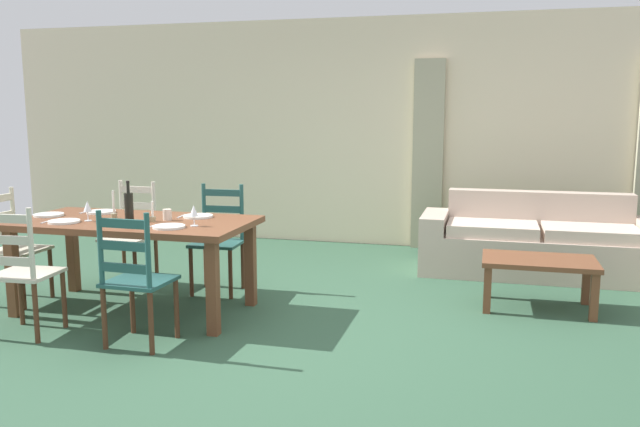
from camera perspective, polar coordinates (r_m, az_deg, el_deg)
The scene contains 27 objects.
ground_plane at distance 4.92m, azimuth -2.68°, elevation -10.19°, with size 9.60×9.60×0.02m, color #30533C.
wall_far at distance 7.86m, azimuth 4.51°, elevation 7.12°, with size 9.60×0.16×2.70m, color beige.
curtain_panel_left at distance 7.64m, azimuth 9.52°, elevation 5.10°, with size 0.35×0.08×2.20m, color #AAA587.
dining_table at distance 5.38m, azimuth -16.17°, elevation -1.45°, with size 1.90×0.96×0.75m.
dining_chair_near_left at distance 5.09m, azimuth -24.92°, elevation -4.67°, with size 0.45×0.43×0.96m.
dining_chair_near_right at distance 4.60m, azimuth -16.00°, elevation -5.57°, with size 0.43×0.41×0.96m.
dining_chair_far_left at distance 6.26m, azimuth -16.31°, elevation -1.73°, with size 0.45×0.43×0.96m.
dining_chair_far_right at distance 5.84m, azimuth -8.92°, elevation -2.23°, with size 0.44×0.42×0.96m.
dining_chair_head_west at distance 6.04m, azimuth -25.54°, elevation -2.65°, with size 0.41×0.43×0.96m.
dinner_plate_near_left at distance 5.40m, azimuth -21.67°, elevation -0.66°, with size 0.24×0.24×0.02m, color white.
fork_near_left at distance 5.49m, azimuth -22.93°, elevation -0.64°, with size 0.02×0.17×0.01m, color silver.
dinner_plate_near_right at distance 4.93m, azimuth -13.21°, elevation -1.14°, with size 0.24×0.24×0.02m, color white.
fork_near_right at distance 5.00m, azimuth -14.72°, elevation -1.12°, with size 0.02×0.17×0.01m, color silver.
dinner_plate_far_left at distance 5.81m, azimuth -18.77°, elevation 0.14°, with size 0.24×0.24×0.02m, color white.
fork_far_left at distance 5.89m, azimuth -19.98°, elevation 0.14°, with size 0.02×0.17×0.01m, color silver.
dinner_plate_far_right at distance 5.37m, azimuth -10.72°, elevation -0.23°, with size 0.24×0.24×0.02m, color white.
fork_far_right at distance 5.43m, azimuth -12.15°, elevation -0.23°, with size 0.02×0.17×0.01m, color silver.
dinner_plate_head_west at distance 5.80m, azimuth -22.85°, elevation -0.11°, with size 0.24×0.24×0.02m, color white.
fork_head_west at distance 5.89m, azimuth -24.00°, elevation -0.10°, with size 0.02×0.17×0.01m, color silver.
wine_bottle at distance 5.32m, azimuth -16.53°, elevation 0.66°, with size 0.07×0.07×0.32m.
wine_glass_near_left at distance 5.40m, azimuth -19.86°, elevation 0.53°, with size 0.06×0.06×0.16m.
wine_glass_near_right at distance 4.95m, azimuth -11.09°, elevation 0.17°, with size 0.06×0.06×0.16m.
coffee_cup_primary at distance 5.26m, azimuth -13.34°, elevation -0.10°, with size 0.07×0.07×0.09m, color beige.
candle_tall at distance 5.46m, azimuth -17.75°, elevation 0.23°, with size 0.05×0.05×0.23m.
candle_short at distance 5.22m, azimuth -14.57°, elevation -0.24°, with size 0.05×0.05×0.16m.
couch at distance 6.78m, azimuth 18.73°, elevation -2.65°, with size 2.28×0.81×0.80m.
coffee_table at distance 5.57m, azimuth 18.77°, elevation -4.45°, with size 0.90×0.56×0.42m.
Camera 1 is at (1.40, -4.43, 1.61)m, focal length 36.22 mm.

